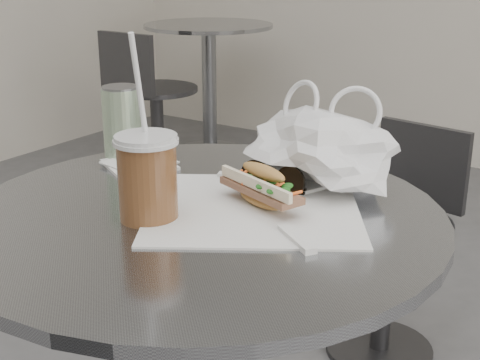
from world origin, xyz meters
The scene contains 11 objects.
cafe_table centered at (0.00, 0.20, 0.47)m, with size 0.76×0.76×0.74m.
bg_table centered at (-1.60, 2.40, 0.47)m, with size 0.70×0.70×0.74m.
chair_far centered at (-0.01, 1.10, 0.30)m, with size 0.35×0.37×0.66m.
bg_chair centered at (-1.53, 1.82, 0.35)m, with size 0.41×0.41×0.77m.
sandwich_paper centered at (0.06, 0.25, 0.74)m, with size 0.33×0.31×0.00m, color white.
banh_mi centered at (0.07, 0.26, 0.77)m, with size 0.21×0.14×0.07m.
iced_coffee centered at (-0.05, 0.13, 0.81)m, with size 0.10×0.10×0.28m.
sunglasses centered at (0.05, 0.33, 0.76)m, with size 0.12×0.03×0.05m.
plastic_bag centered at (0.09, 0.41, 0.80)m, with size 0.25×0.20×0.13m, color white, non-canonical shape.
napkin_stack centered at (-0.23, 0.32, 0.74)m, with size 0.16×0.16×0.01m.
drink_can centered at (-0.30, 0.34, 0.81)m, with size 0.07×0.07×0.14m.
Camera 1 is at (0.59, -0.58, 1.13)m, focal length 50.00 mm.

